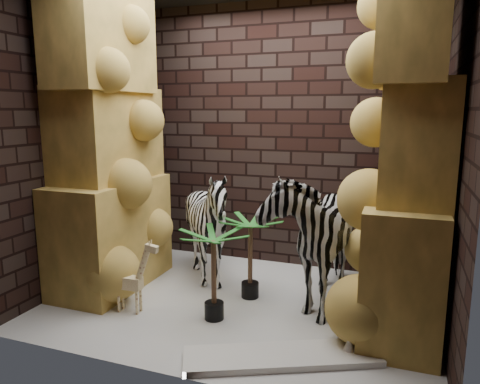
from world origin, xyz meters
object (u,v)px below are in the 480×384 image
at_px(zebra_left, 208,232).
at_px(palm_back, 214,275).
at_px(zebra_right, 313,222).
at_px(palm_front, 250,257).
at_px(giraffe_toy, 128,274).
at_px(surfboard, 282,357).

bearing_deg(zebra_left, palm_back, -55.93).
relative_size(zebra_right, palm_front, 1.87).
bearing_deg(palm_back, palm_front, 74.63).
bearing_deg(zebra_left, palm_front, -15.06).
xyz_separation_m(giraffe_toy, palm_back, (0.77, 0.13, 0.05)).
bearing_deg(zebra_right, giraffe_toy, -150.46).
height_order(giraffe_toy, surfboard, giraffe_toy).
height_order(palm_front, surfboard, palm_front).
xyz_separation_m(zebra_right, surfboard, (0.01, -1.14, -0.74)).
bearing_deg(giraffe_toy, palm_front, 32.65).
height_order(zebra_left, giraffe_toy, zebra_left).
relative_size(palm_front, palm_back, 1.01).
distance_m(giraffe_toy, palm_front, 1.14).
xyz_separation_m(palm_back, surfboard, (0.72, -0.43, -0.38)).
relative_size(giraffe_toy, palm_front, 0.87).
distance_m(zebra_left, giraffe_toy, 0.99).
relative_size(zebra_right, palm_back, 1.88).
relative_size(zebra_left, palm_front, 1.50).
relative_size(giraffe_toy, palm_back, 0.87).
bearing_deg(zebra_right, surfboard, -89.50).
bearing_deg(zebra_left, zebra_right, 4.47).
height_order(zebra_right, giraffe_toy, zebra_right).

